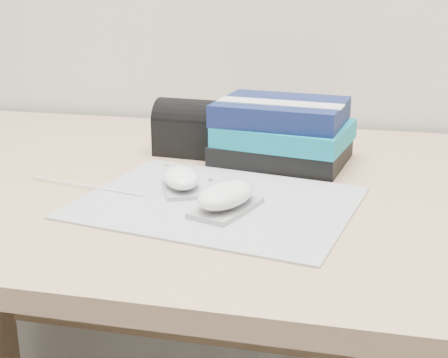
% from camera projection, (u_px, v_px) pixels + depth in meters
% --- Properties ---
extents(desk, '(1.60, 0.80, 0.73)m').
position_uv_depth(desk, '(290.00, 299.00, 1.10)').
color(desk, tan).
rests_on(desk, ground).
extents(mousepad, '(0.43, 0.36, 0.00)m').
position_uv_depth(mousepad, '(217.00, 202.00, 0.90)').
color(mousepad, gray).
rests_on(mousepad, desk).
extents(mouse_rear, '(0.09, 0.11, 0.04)m').
position_uv_depth(mouse_rear, '(181.00, 179.00, 0.94)').
color(mouse_rear, '#A6A6A9').
rests_on(mouse_rear, mousepad).
extents(mouse_front, '(0.09, 0.12, 0.05)m').
position_uv_depth(mouse_front, '(226.00, 197.00, 0.85)').
color(mouse_front, '#9B9B9D').
rests_on(mouse_front, mousepad).
extents(usb_cable, '(0.20, 0.05, 0.00)m').
position_uv_depth(usb_cable, '(85.00, 186.00, 0.96)').
color(usb_cable, white).
rests_on(usb_cable, mousepad).
extents(book_stack, '(0.25, 0.21, 0.11)m').
position_uv_depth(book_stack, '(282.00, 132.00, 1.08)').
color(book_stack, black).
rests_on(book_stack, desk).
extents(pouch, '(0.12, 0.09, 0.10)m').
position_uv_depth(pouch, '(189.00, 128.00, 1.13)').
color(pouch, black).
rests_on(pouch, desk).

